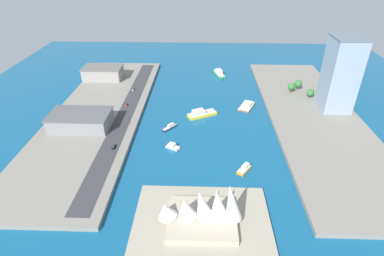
# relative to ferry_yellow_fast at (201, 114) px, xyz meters

# --- Properties ---
(ground_plane) EXTENTS (440.00, 440.00, 0.00)m
(ground_plane) POSITION_rel_ferry_yellow_fast_xyz_m (-3.11, 0.16, -2.05)
(ground_plane) COLOR #145684
(quay_west) EXTENTS (70.00, 240.00, 2.76)m
(quay_west) POSITION_rel_ferry_yellow_fast_xyz_m (-89.80, 0.16, -0.67)
(quay_west) COLOR gray
(quay_west) RESTS_ON ground_plane
(quay_east) EXTENTS (70.00, 240.00, 2.76)m
(quay_east) POSITION_rel_ferry_yellow_fast_xyz_m (83.57, 0.16, -0.67)
(quay_east) COLOR gray
(quay_east) RESTS_ON ground_plane
(peninsula_point) EXTENTS (67.63, 50.71, 2.00)m
(peninsula_point) POSITION_rel_ferry_yellow_fast_xyz_m (-1.19, 113.44, -1.05)
(peninsula_point) COLOR #A89E89
(peninsula_point) RESTS_ON ground_plane
(road_strip) EXTENTS (12.68, 228.00, 0.15)m
(road_strip) POSITION_rel_ferry_yellow_fast_xyz_m (60.83, 0.16, 0.78)
(road_strip) COLOR #38383D
(road_strip) RESTS_ON quay_east
(ferry_yellow_fast) EXTENTS (24.72, 18.23, 5.65)m
(ferry_yellow_fast) POSITION_rel_ferry_yellow_fast_xyz_m (0.00, 0.00, 0.00)
(ferry_yellow_fast) COLOR yellow
(ferry_yellow_fast) RESTS_ON ground_plane
(ferry_green_doubledeck) EXTENTS (12.55, 25.06, 5.93)m
(ferry_green_doubledeck) POSITION_rel_ferry_yellow_fast_xyz_m (-18.12, -91.87, 0.11)
(ferry_green_doubledeck) COLOR #2D8C4C
(ferry_green_doubledeck) RESTS_ON ground_plane
(water_taxi_orange) EXTENTS (10.00, 11.68, 3.88)m
(water_taxi_orange) POSITION_rel_ferry_yellow_fast_xyz_m (-26.88, 70.29, -0.64)
(water_taxi_orange) COLOR orange
(water_taxi_orange) RESTS_ON ground_plane
(patrol_launch_navy) EXTENTS (11.06, 12.62, 3.32)m
(patrol_launch_navy) POSITION_rel_ferry_yellow_fast_xyz_m (23.56, 20.80, -0.92)
(patrol_launch_navy) COLOR #1E284C
(patrol_launch_navy) RESTS_ON ground_plane
(barge_flat_brown) EXTENTS (17.45, 22.83, 2.86)m
(barge_flat_brown) POSITION_rel_ferry_yellow_fast_xyz_m (-38.90, -17.76, -0.97)
(barge_flat_brown) COLOR brown
(barge_flat_brown) RESTS_ON ground_plane
(yacht_sleek_gray) EXTENTS (10.88, 8.89, 3.65)m
(yacht_sleek_gray) POSITION_rel_ferry_yellow_fast_xyz_m (18.98, 47.43, -0.69)
(yacht_sleek_gray) COLOR #999EA3
(yacht_sleek_gray) RESTS_ON ground_plane
(warehouse_low_gray) EXTENTS (43.85, 26.74, 11.13)m
(warehouse_low_gray) POSITION_rel_ferry_yellow_fast_xyz_m (88.91, 25.21, 6.30)
(warehouse_low_gray) COLOR gray
(warehouse_low_gray) RESTS_ON quay_east
(tower_tall_glass) EXTENTS (23.24, 25.75, 58.61)m
(tower_tall_glass) POSITION_rel_ferry_yellow_fast_xyz_m (-108.59, -12.42, 30.04)
(tower_tall_glass) COLOR #8C9EB2
(tower_tall_glass) RESTS_ON quay_west
(carpark_squat_concrete) EXTENTS (38.56, 23.25, 12.22)m
(carpark_squat_concrete) POSITION_rel_ferry_yellow_fast_xyz_m (99.55, -71.47, 6.85)
(carpark_squat_concrete) COLOR gray
(carpark_squat_concrete) RESTS_ON quay_east
(pickup_red) EXTENTS (2.00, 4.68, 1.56)m
(pickup_red) POSITION_rel_ferry_yellow_fast_xyz_m (63.21, -10.74, 1.63)
(pickup_red) COLOR black
(pickup_red) RESTS_ON road_strip
(sedan_silver) EXTENTS (2.00, 4.29, 1.63)m
(sedan_silver) POSITION_rel_ferry_yellow_fast_xyz_m (63.90, -42.81, 1.65)
(sedan_silver) COLOR black
(sedan_silver) RESTS_ON road_strip
(suv_black) EXTENTS (1.84, 4.86, 1.71)m
(suv_black) POSITION_rel_ferry_yellow_fast_xyz_m (57.97, 52.39, 1.69)
(suv_black) COLOR black
(suv_black) RESTS_ON road_strip
(traffic_light_waterfront) EXTENTS (0.36, 0.36, 6.50)m
(traffic_light_waterfront) POSITION_rel_ferry_yellow_fast_xyz_m (53.29, 21.96, 5.05)
(traffic_light_waterfront) COLOR black
(traffic_light_waterfront) RESTS_ON quay_east
(opera_landmark) EXTENTS (42.16, 28.93, 23.93)m
(opera_landmark) POSITION_rel_ferry_yellow_fast_xyz_m (-2.21, 113.44, 7.54)
(opera_landmark) COLOR #BCAD93
(opera_landmark) RESTS_ON peninsula_point
(park_tree_cluster) EXTENTS (20.90, 23.29, 10.17)m
(park_tree_cluster) POSITION_rel_ferry_yellow_fast_xyz_m (-88.62, -41.06, 6.89)
(park_tree_cluster) COLOR brown
(park_tree_cluster) RESTS_ON quay_west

